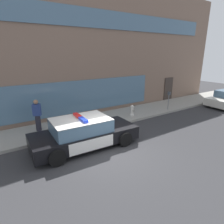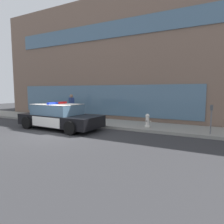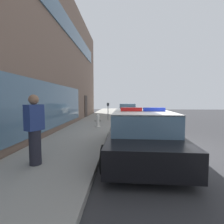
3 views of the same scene
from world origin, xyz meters
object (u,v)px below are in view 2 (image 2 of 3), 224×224
Objects in this scene: pedestrian_on_sidewalk at (72,106)px; parking_meter at (211,114)px; police_cruiser at (59,117)px; fire_hydrant at (147,121)px.

pedestrian_on_sidewalk is 9.03m from parking_meter.
parking_meter is at bearing 14.22° from police_cruiser.
police_cruiser is 2.85× the size of pedestrian_on_sidewalk.
police_cruiser reaches higher than fire_hydrant.
parking_meter is (3.11, -0.37, 0.58)m from fire_hydrant.
police_cruiser is 3.63× the size of parking_meter.
police_cruiser is 7.75m from parking_meter.
police_cruiser is 4.89m from fire_hydrant.
police_cruiser is 6.70× the size of fire_hydrant.
parking_meter is (8.96, -1.12, 0.07)m from pedestrian_on_sidewalk.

